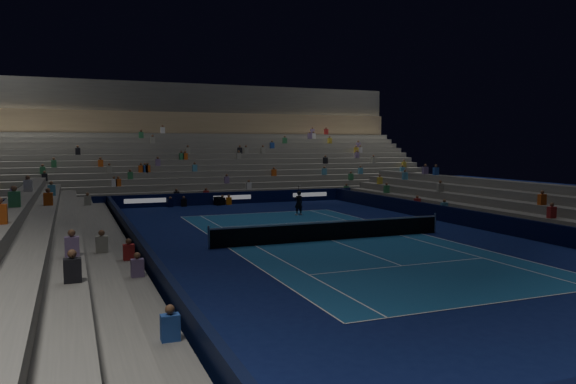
# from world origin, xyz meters

# --- Properties ---
(ground) EXTENTS (90.00, 90.00, 0.00)m
(ground) POSITION_xyz_m (0.00, 0.00, 0.00)
(ground) COLOR #0C1548
(ground) RESTS_ON ground
(court_surface) EXTENTS (10.97, 23.77, 0.01)m
(court_surface) POSITION_xyz_m (0.00, 0.00, 0.01)
(court_surface) COLOR navy
(court_surface) RESTS_ON ground
(sponsor_barrier_far) EXTENTS (44.00, 0.25, 1.00)m
(sponsor_barrier_far) POSITION_xyz_m (0.00, 18.50, 0.50)
(sponsor_barrier_far) COLOR black
(sponsor_barrier_far) RESTS_ON ground
(sponsor_barrier_east) EXTENTS (0.25, 37.00, 1.00)m
(sponsor_barrier_east) POSITION_xyz_m (9.70, 0.00, 0.50)
(sponsor_barrier_east) COLOR black
(sponsor_barrier_east) RESTS_ON ground
(sponsor_barrier_west) EXTENTS (0.25, 37.00, 1.00)m
(sponsor_barrier_west) POSITION_xyz_m (-9.70, 0.00, 0.50)
(sponsor_barrier_west) COLOR black
(sponsor_barrier_west) RESTS_ON ground
(grandstand_main) EXTENTS (44.00, 15.20, 11.20)m
(grandstand_main) POSITION_xyz_m (0.00, 27.90, 3.38)
(grandstand_main) COLOR slate
(grandstand_main) RESTS_ON ground
(grandstand_east) EXTENTS (5.00, 37.00, 2.50)m
(grandstand_east) POSITION_xyz_m (13.17, 0.00, 0.92)
(grandstand_east) COLOR slate
(grandstand_east) RESTS_ON ground
(grandstand_west) EXTENTS (5.00, 37.00, 2.50)m
(grandstand_west) POSITION_xyz_m (-13.17, 0.00, 0.92)
(grandstand_west) COLOR slate
(grandstand_west) RESTS_ON ground
(tennis_net) EXTENTS (12.90, 0.10, 1.10)m
(tennis_net) POSITION_xyz_m (0.00, 0.00, 0.50)
(tennis_net) COLOR #B2B2B7
(tennis_net) RESTS_ON ground
(tennis_player) EXTENTS (0.65, 0.46, 1.70)m
(tennis_player) POSITION_xyz_m (2.33, 9.84, 0.85)
(tennis_player) COLOR black
(tennis_player) RESTS_ON ground
(broadcast_camera) EXTENTS (0.62, 1.03, 0.68)m
(broadcast_camera) POSITION_xyz_m (-1.31, 17.94, 0.35)
(broadcast_camera) COLOR black
(broadcast_camera) RESTS_ON ground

